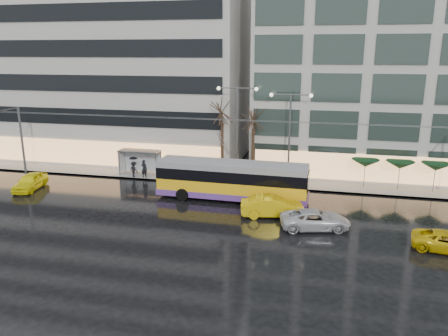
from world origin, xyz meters
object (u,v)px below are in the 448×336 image
(bus_shelter, at_px, (137,156))
(taxi_a, at_px, (30,182))
(street_lamp_near, at_px, (237,121))
(trolleybus, at_px, (232,182))

(bus_shelter, relative_size, taxi_a, 0.96)
(street_lamp_near, bearing_deg, taxi_a, -159.09)
(trolleybus, height_order, street_lamp_near, street_lamp_near)
(trolleybus, height_order, bus_shelter, trolleybus)
(street_lamp_near, distance_m, taxi_a, 20.04)
(trolleybus, bearing_deg, taxi_a, -175.86)
(bus_shelter, height_order, taxi_a, bus_shelter)
(trolleybus, distance_m, bus_shelter, 12.33)
(bus_shelter, bearing_deg, taxi_a, -138.56)
(street_lamp_near, bearing_deg, trolleybus, -83.00)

